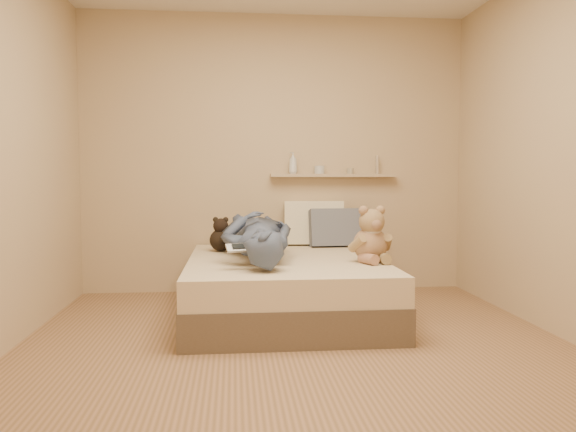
{
  "coord_description": "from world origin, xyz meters",
  "views": [
    {
      "loc": [
        -0.39,
        -3.42,
        1.09
      ],
      "look_at": [
        0.0,
        0.65,
        0.8
      ],
      "focal_mm": 35.0,
      "sensor_mm": 36.0,
      "label": 1
    }
  ],
  "objects": [
    {
      "name": "room",
      "position": [
        0.0,
        0.0,
        1.3
      ],
      "size": [
        3.8,
        3.8,
        3.8
      ],
      "color": "#9A6F4F",
      "rests_on": "ground"
    },
    {
      "name": "bed",
      "position": [
        0.0,
        0.93,
        0.22
      ],
      "size": [
        1.5,
        1.9,
        0.45
      ],
      "color": "brown",
      "rests_on": "floor"
    },
    {
      "name": "game_console",
      "position": [
        -0.36,
        0.41,
        0.6
      ],
      "size": [
        0.18,
        0.12,
        0.06
      ],
      "color": "#ADB0B4",
      "rests_on": "bed"
    },
    {
      "name": "teddy_bear",
      "position": [
        0.63,
        0.66,
        0.63
      ],
      "size": [
        0.35,
        0.34,
        0.43
      ],
      "color": "#9C7B55",
      "rests_on": "bed"
    },
    {
      "name": "dark_plush",
      "position": [
        -0.51,
        1.37,
        0.58
      ],
      "size": [
        0.19,
        0.19,
        0.3
      ],
      "color": "black",
      "rests_on": "bed"
    },
    {
      "name": "pillow_cream",
      "position": [
        0.35,
        1.76,
        0.65
      ],
      "size": [
        0.57,
        0.27,
        0.42
      ],
      "primitive_type": "cube",
      "rotation": [
        -0.19,
        0.0,
        -0.07
      ],
      "color": "beige",
      "rests_on": "bed"
    },
    {
      "name": "pillow_grey",
      "position": [
        0.54,
        1.62,
        0.62
      ],
      "size": [
        0.51,
        0.23,
        0.36
      ],
      "primitive_type": "cube",
      "rotation": [
        -0.21,
        0.0,
        0.05
      ],
      "color": "slate",
      "rests_on": "bed"
    },
    {
      "name": "person",
      "position": [
        -0.22,
        0.97,
        0.64
      ],
      "size": [
        0.6,
        1.56,
        0.37
      ],
      "primitive_type": "imported",
      "rotation": [
        0.0,
        0.0,
        3.17
      ],
      "color": "#404764",
      "rests_on": "bed"
    },
    {
      "name": "wall_shelf",
      "position": [
        0.55,
        1.84,
        1.1
      ],
      "size": [
        1.2,
        0.12,
        0.03
      ],
      "primitive_type": "cube",
      "color": "tan",
      "rests_on": "wall_back"
    },
    {
      "name": "shelf_bottles",
      "position": [
        0.37,
        1.84,
        1.19
      ],
      "size": [
        0.88,
        0.11,
        0.2
      ],
      "color": "silver",
      "rests_on": "wall_shelf"
    }
  ]
}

